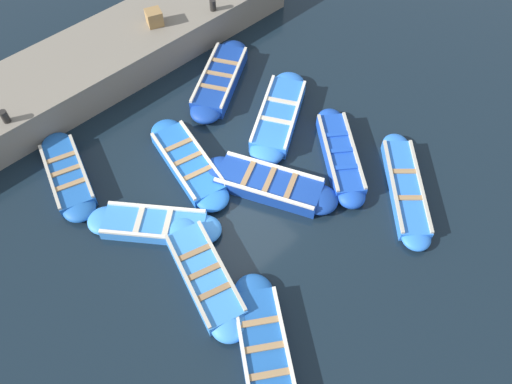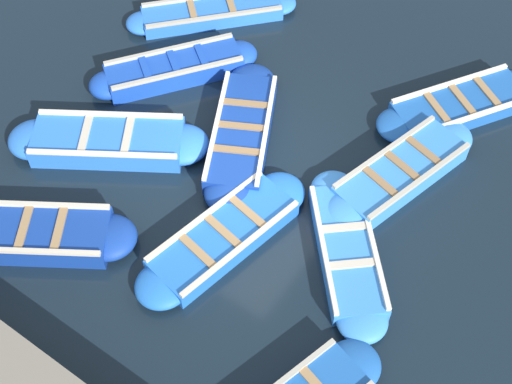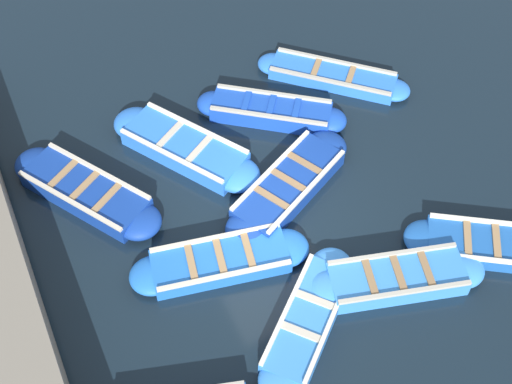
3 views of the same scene
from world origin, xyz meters
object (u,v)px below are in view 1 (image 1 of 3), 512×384
(boat_drifting, at_px, (405,188))
(boat_bow_out, at_px, (279,116))
(boat_alongside, at_px, (220,80))
(boat_broadside, at_px, (188,163))
(boat_near_quay, at_px, (269,185))
(bollard_mid_north, at_px, (213,5))
(wooden_crate, at_px, (154,18))
(boat_end_of_row, at_px, (340,155))
(bollard_north, at_px, (5,116))
(boat_inner_gap, at_px, (264,350))
(boat_stern_in, at_px, (205,276))
(boat_far_corner, at_px, (68,175))
(boat_tucked, at_px, (154,225))

(boat_drifting, bearing_deg, boat_bow_out, -170.81)
(boat_alongside, relative_size, boat_broadside, 0.99)
(boat_near_quay, bearing_deg, bollard_mid_north, 152.27)
(boat_alongside, height_order, wooden_crate, wooden_crate)
(boat_near_quay, bearing_deg, boat_end_of_row, 73.77)
(boat_end_of_row, xyz_separation_m, bollard_north, (-6.35, -6.14, 1.02))
(boat_inner_gap, height_order, bollard_mid_north, bollard_mid_north)
(boat_end_of_row, height_order, bollard_north, bollard_north)
(boat_bow_out, distance_m, boat_broadside, 3.00)
(boat_alongside, bearing_deg, boat_end_of_row, 5.61)
(boat_end_of_row, height_order, boat_bow_out, boat_bow_out)
(boat_inner_gap, bearing_deg, bollard_north, -173.43)
(boat_drifting, xyz_separation_m, boat_near_quay, (-2.47, -2.55, 0.04))
(boat_bow_out, relative_size, boat_drifting, 1.14)
(boat_alongside, bearing_deg, boat_stern_in, -43.58)
(boat_inner_gap, bearing_deg, boat_alongside, 145.87)
(boat_near_quay, relative_size, boat_broadside, 1.01)
(boat_alongside, xyz_separation_m, boat_stern_in, (4.75, -4.52, -0.01))
(boat_stern_in, relative_size, bollard_north, 10.20)
(boat_near_quay, relative_size, wooden_crate, 7.96)
(boat_bow_out, relative_size, wooden_crate, 7.88)
(boat_drifting, height_order, bollard_north, bollard_north)
(boat_far_corner, height_order, bollard_mid_north, bollard_mid_north)
(boat_broadside, xyz_separation_m, bollard_mid_north, (-3.72, 4.09, 1.06))
(boat_far_corner, distance_m, bollard_north, 2.17)
(boat_inner_gap, xyz_separation_m, bollard_north, (-8.77, -1.01, 1.07))
(boat_tucked, height_order, wooden_crate, wooden_crate)
(boat_tucked, relative_size, boat_far_corner, 0.93)
(boat_end_of_row, height_order, boat_drifting, boat_end_of_row)
(boat_drifting, relative_size, boat_near_quay, 0.87)
(boat_broadside, bearing_deg, boat_drifting, 38.89)
(boat_bow_out, relative_size, boat_alongside, 1.01)
(boat_broadside, bearing_deg, bollard_mid_north, 132.28)
(boat_end_of_row, relative_size, boat_far_corner, 0.97)
(boat_broadside, distance_m, bollard_north, 4.88)
(boat_stern_in, height_order, boat_broadside, boat_stern_in)
(boat_end_of_row, distance_m, boat_drifting, 1.92)
(boat_stern_in, height_order, boat_far_corner, boat_stern_in)
(boat_end_of_row, xyz_separation_m, boat_broadside, (-2.63, -3.16, -0.04))
(boat_broadside, bearing_deg, wooden_crate, 152.21)
(boat_bow_out, height_order, boat_near_quay, boat_bow_out)
(boat_alongside, bearing_deg, boat_inner_gap, -34.13)
(boat_drifting, relative_size, boat_far_corner, 0.97)
(wooden_crate, bearing_deg, boat_far_corner, -62.74)
(boat_inner_gap, xyz_separation_m, boat_broadside, (-5.05, 1.97, 0.01))
(boat_alongside, height_order, boat_tucked, boat_alongside)
(boat_end_of_row, bearing_deg, boat_broadside, -129.78)
(wooden_crate, bearing_deg, boat_bow_out, 7.74)
(boat_far_corner, bearing_deg, boat_broadside, 54.43)
(boat_broadside, bearing_deg, boat_alongside, 124.48)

